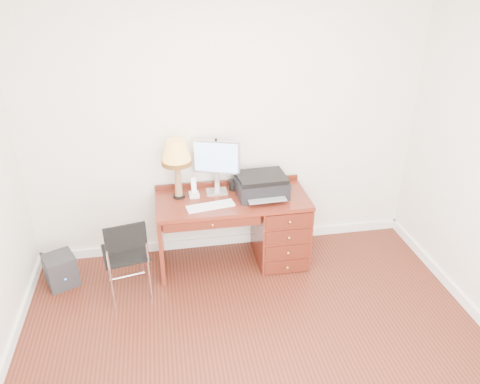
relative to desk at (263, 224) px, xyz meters
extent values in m
plane|color=#3C160D|center=(-0.32, -1.40, -0.41)|extent=(4.00, 4.00, 0.00)
plane|color=silver|center=(-0.32, 0.35, 0.94)|extent=(4.00, 0.00, 4.00)
cube|color=white|center=(-0.32, 0.33, -0.36)|extent=(4.00, 0.03, 0.10)
cube|color=maroon|center=(-0.32, -0.01, 0.32)|extent=(1.50, 0.65, 0.04)
cube|color=maroon|center=(0.18, -0.01, -0.06)|extent=(0.50, 0.61, 0.71)
cube|color=maroon|center=(-1.05, -0.01, -0.06)|extent=(0.04, 0.61, 0.71)
cube|color=#521A10|center=(-0.56, 0.29, 0.05)|extent=(0.96, 0.03, 0.39)
cube|color=#521A10|center=(-0.56, -0.31, 0.25)|extent=(0.91, 0.03, 0.09)
sphere|color=#BF8C3F|center=(0.18, -0.34, -0.06)|extent=(0.03, 0.03, 0.03)
cube|color=silver|center=(-0.46, 0.16, 0.34)|extent=(0.24, 0.21, 0.01)
cube|color=silver|center=(-0.46, 0.20, 0.44)|extent=(0.05, 0.04, 0.17)
cube|color=silver|center=(-0.46, 0.19, 0.71)|extent=(0.46, 0.19, 0.34)
cube|color=#4C8CF2|center=(-0.46, 0.17, 0.71)|extent=(0.41, 0.14, 0.30)
cube|color=white|center=(-0.56, -0.14, 0.35)|extent=(0.47, 0.21, 0.02)
cylinder|color=black|center=(-0.12, -0.03, 0.34)|extent=(0.22, 0.22, 0.01)
ellipsoid|color=white|center=(-0.12, -0.03, 0.36)|extent=(0.10, 0.06, 0.04)
cube|color=black|center=(-0.03, 0.02, 0.42)|extent=(0.50, 0.40, 0.17)
cube|color=black|center=(-0.03, 0.02, 0.53)|extent=(0.48, 0.38, 0.04)
cylinder|color=black|center=(-0.84, 0.11, 0.35)|extent=(0.12, 0.12, 0.02)
cone|color=olive|center=(-0.84, 0.11, 0.54)|extent=(0.08, 0.08, 0.36)
cone|color=gold|center=(-0.84, 0.11, 0.83)|extent=(0.29, 0.29, 0.22)
cylinder|color=#593814|center=(-0.84, 0.11, 0.71)|extent=(0.29, 0.29, 0.04)
cube|color=white|center=(-0.69, 0.09, 0.36)|extent=(0.10, 0.10, 0.04)
cube|color=white|center=(-0.69, 0.09, 0.46)|extent=(0.05, 0.07, 0.16)
cylinder|color=black|center=(-0.29, 0.18, 0.39)|extent=(0.09, 0.09, 0.11)
cube|color=black|center=(-1.37, -0.33, 0.04)|extent=(0.47, 0.47, 0.03)
cube|color=black|center=(-1.37, -0.52, 0.32)|extent=(0.36, 0.10, 0.24)
cylinder|color=silver|center=(-1.54, -0.16, -0.19)|extent=(0.02, 0.02, 0.45)
cylinder|color=silver|center=(-1.20, -0.16, -0.19)|extent=(0.02, 0.02, 0.45)
cylinder|color=silver|center=(-1.54, -0.50, -0.19)|extent=(0.02, 0.02, 0.45)
cylinder|color=silver|center=(-1.20, -0.50, -0.19)|extent=(0.02, 0.02, 0.45)
cylinder|color=silver|center=(-1.54, -0.52, 0.24)|extent=(0.02, 0.02, 0.40)
cylinder|color=silver|center=(-1.20, -0.52, 0.24)|extent=(0.02, 0.02, 0.40)
cube|color=black|center=(-2.03, -0.09, -0.25)|extent=(0.36, 0.36, 0.32)
camera|label=1|loc=(-0.96, -4.03, 2.50)|focal=35.00mm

